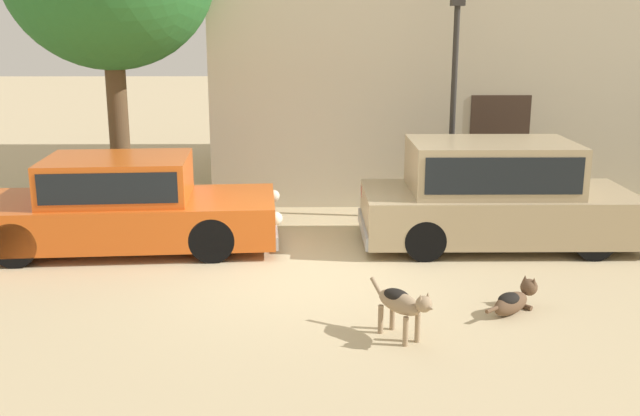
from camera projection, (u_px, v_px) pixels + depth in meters
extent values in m
plane|color=tan|center=(306.00, 275.00, 10.02)|extent=(80.00, 80.00, 0.00)
cube|color=#D15619|center=(124.00, 219.00, 11.14)|extent=(4.73, 2.15, 0.63)
cube|color=#D15619|center=(118.00, 178.00, 10.98)|extent=(2.23, 1.71, 0.64)
cube|color=black|center=(118.00, 177.00, 10.98)|extent=(2.06, 1.72, 0.45)
cube|color=#999BA0|center=(273.00, 228.00, 11.38)|extent=(0.25, 1.78, 0.20)
sphere|color=silver|center=(274.00, 196.00, 12.00)|extent=(0.20, 0.20, 0.20)
sphere|color=silver|center=(276.00, 219.00, 10.59)|extent=(0.20, 0.20, 0.20)
cylinder|color=black|center=(218.00, 212.00, 12.07)|extent=(0.67, 0.25, 0.66)
cylinder|color=black|center=(212.00, 240.00, 10.51)|extent=(0.67, 0.25, 0.66)
cylinder|color=black|center=(47.00, 215.00, 11.84)|extent=(0.67, 0.25, 0.66)
cylinder|color=black|center=(15.00, 244.00, 10.28)|extent=(0.67, 0.25, 0.66)
cube|color=tan|center=(496.00, 213.00, 11.32)|extent=(4.13, 1.84, 0.70)
cube|color=tan|center=(491.00, 166.00, 11.14)|extent=(2.48, 1.58, 0.77)
cube|color=black|center=(491.00, 166.00, 11.14)|extent=(2.28, 1.61, 0.54)
cube|color=#999BA0|center=(625.00, 227.00, 11.41)|extent=(0.13, 1.79, 0.20)
cube|color=#999BA0|center=(365.00, 228.00, 11.36)|extent=(0.13, 1.79, 0.20)
sphere|color=silver|center=(611.00, 192.00, 12.03)|extent=(0.20, 0.20, 0.20)
cube|color=red|center=(362.00, 191.00, 12.03)|extent=(0.04, 0.18, 0.18)
cube|color=red|center=(370.00, 215.00, 10.48)|extent=(0.04, 0.18, 0.18)
cylinder|color=black|center=(557.00, 212.00, 12.18)|extent=(0.61, 0.20, 0.61)
cylinder|color=black|center=(594.00, 240.00, 10.60)|extent=(0.61, 0.20, 0.61)
cylinder|color=black|center=(410.00, 212.00, 12.15)|extent=(0.61, 0.20, 0.61)
cylinder|color=black|center=(425.00, 240.00, 10.57)|extent=(0.61, 0.20, 0.61)
cube|color=#BCB299|center=(574.00, 17.00, 15.96)|extent=(15.27, 6.23, 7.02)
cube|color=#38281E|center=(498.00, 152.00, 13.50)|extent=(1.10, 0.02, 2.10)
cylinder|color=#997F60|center=(417.00, 328.00, 7.87)|extent=(0.06, 0.06, 0.33)
cylinder|color=#997F60|center=(406.00, 331.00, 7.77)|extent=(0.06, 0.06, 0.33)
cylinder|color=#997F60|center=(392.00, 316.00, 8.19)|extent=(0.06, 0.06, 0.33)
cylinder|color=#997F60|center=(381.00, 319.00, 8.10)|extent=(0.06, 0.06, 0.33)
ellipsoid|color=#997F60|center=(399.00, 302.00, 7.92)|extent=(0.55, 0.65, 0.24)
ellipsoid|color=black|center=(397.00, 295.00, 7.94)|extent=(0.38, 0.41, 0.13)
sphere|color=#997F60|center=(424.00, 304.00, 7.60)|extent=(0.18, 0.18, 0.18)
cone|color=#997F60|center=(430.00, 308.00, 7.53)|extent=(0.14, 0.14, 0.10)
cone|color=#997F60|center=(428.00, 296.00, 7.61)|extent=(0.09, 0.09, 0.08)
cone|color=#997F60|center=(420.00, 298.00, 7.55)|extent=(0.09, 0.09, 0.08)
cylinder|color=#997F60|center=(376.00, 286.00, 8.22)|extent=(0.15, 0.19, 0.19)
cylinder|color=brown|center=(518.00, 304.00, 8.89)|extent=(0.11, 0.11, 0.06)
cylinder|color=brown|center=(528.00, 307.00, 8.79)|extent=(0.11, 0.11, 0.06)
ellipsoid|color=brown|center=(511.00, 304.00, 8.64)|extent=(0.60, 0.57, 0.26)
ellipsoid|color=black|center=(509.00, 299.00, 8.59)|extent=(0.39, 0.38, 0.14)
sphere|color=brown|center=(529.00, 287.00, 8.85)|extent=(0.21, 0.21, 0.21)
cone|color=brown|center=(534.00, 286.00, 8.93)|extent=(0.16, 0.16, 0.11)
cone|color=brown|center=(525.00, 279.00, 8.88)|extent=(0.10, 0.10, 0.09)
cone|color=brown|center=(534.00, 281.00, 8.79)|extent=(0.10, 0.10, 0.09)
cylinder|color=brown|center=(492.00, 310.00, 8.39)|extent=(0.19, 0.18, 0.05)
cylinder|color=#2D2B28|center=(453.00, 116.00, 12.49)|extent=(0.10, 0.10, 3.65)
cylinder|color=brown|center=(119.00, 132.00, 13.09)|extent=(0.36, 0.36, 2.93)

